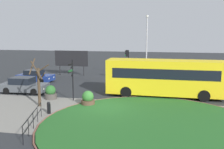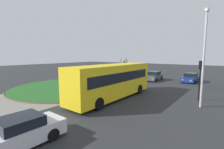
{
  "view_description": "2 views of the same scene",
  "coord_description": "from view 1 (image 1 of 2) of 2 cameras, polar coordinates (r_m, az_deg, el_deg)",
  "views": [
    {
      "loc": [
        4.27,
        -18.62,
        5.74
      ],
      "look_at": [
        0.1,
        2.1,
        2.29
      ],
      "focal_mm": 40.97,
      "sensor_mm": 36.0,
      "label": 1
    },
    {
      "loc": [
        16.52,
        13.53,
        4.23
      ],
      "look_at": [
        0.91,
        1.84,
        1.82
      ],
      "focal_mm": 24.98,
      "sensor_mm": 36.0,
      "label": 2
    }
  ],
  "objects": [
    {
      "name": "grass_kerb_ring",
      "position": [
        16.41,
        8.95,
        -11.11
      ],
      "size": [
        14.34,
        14.34,
        0.11
      ],
      "primitive_type": "torus",
      "color": "brown",
      "rests_on": "ground"
    },
    {
      "name": "billboard_left",
      "position": [
        35.12,
        -9.05,
        3.49
      ],
      "size": [
        4.71,
        0.24,
        3.38
      ],
      "rotation": [
        0.0,
        0.0,
        -0.02
      ],
      "color": "black",
      "rests_on": "ground"
    },
    {
      "name": "car_far_lane",
      "position": [
        31.65,
        -16.76,
        -0.38
      ],
      "size": [
        4.3,
        2.18,
        1.43
      ],
      "rotation": [
        0.0,
        0.0,
        -0.07
      ],
      "color": "navy",
      "rests_on": "ground"
    },
    {
      "name": "traffic_light_near",
      "position": [
        30.52,
        3.43,
        3.61
      ],
      "size": [
        0.48,
        0.31,
        3.73
      ],
      "rotation": [
        0.0,
        0.0,
        3.36
      ],
      "color": "black",
      "rests_on": "ground"
    },
    {
      "name": "ground",
      "position": [
        19.95,
        -1.49,
        -7.46
      ],
      "size": [
        120.0,
        120.0,
        0.0
      ],
      "primitive_type": "plane",
      "color": "#282B2D"
    },
    {
      "name": "railing_grass_edge",
      "position": [
        16.27,
        -17.19,
        -9.35
      ],
      "size": [
        1.22,
        4.41,
        1.02
      ],
      "rotation": [
        0.0,
        0.0,
        4.98
      ],
      "color": "black",
      "rests_on": "ground"
    },
    {
      "name": "sidewalk_paving",
      "position": [
        18.22,
        -2.81,
        -9.07
      ],
      "size": [
        32.0,
        8.27,
        0.02
      ],
      "primitive_type": "cube",
      "color": "gray",
      "rests_on": "ground"
    },
    {
      "name": "planter_kerbside",
      "position": [
        20.64,
        -5.41,
        -5.43
      ],
      "size": [
        1.1,
        1.1,
        1.17
      ],
      "color": "brown",
      "rests_on": "ground"
    },
    {
      "name": "car_trailing",
      "position": [
        26.23,
        -19.08,
        -2.35
      ],
      "size": [
        4.55,
        2.01,
        1.51
      ],
      "rotation": [
        0.0,
        0.0,
        0.04
      ],
      "color": "#474C51",
      "rests_on": "ground"
    },
    {
      "name": "signpost_directional",
      "position": [
        21.69,
        -8.87,
        -0.5
      ],
      "size": [
        0.38,
        0.74,
        3.55
      ],
      "color": "black",
      "rests_on": "ground"
    },
    {
      "name": "bus_yellow",
      "position": [
        23.56,
        11.62,
        -0.59
      ],
      "size": [
        10.44,
        2.67,
        3.33
      ],
      "rotation": [
        0.0,
        0.0,
        3.12
      ],
      "color": "yellow",
      "rests_on": "ground"
    },
    {
      "name": "bollard_foreground",
      "position": [
        18.96,
        -13.92,
        -7.18
      ],
      "size": [
        0.26,
        0.26,
        0.9
      ],
      "color": "black",
      "rests_on": "ground"
    },
    {
      "name": "street_tree_bare",
      "position": [
        20.79,
        -16.04,
        -1.78
      ],
      "size": [
        1.23,
        1.23,
        3.76
      ],
      "color": "#423323",
      "rests_on": "ground"
    },
    {
      "name": "grass_island",
      "position": [
        16.41,
        8.95,
        -11.13
      ],
      "size": [
        14.03,
        14.03,
        0.1
      ],
      "primitive_type": "cylinder",
      "color": "#235B23",
      "rests_on": "ground"
    },
    {
      "name": "planter_near_signpost",
      "position": [
        23.06,
        -13.54,
        -4.0
      ],
      "size": [
        1.05,
        1.05,
        1.23
      ],
      "color": "#47423D",
      "rests_on": "ground"
    },
    {
      "name": "lamppost_tall",
      "position": [
        30.65,
        7.73,
        6.27
      ],
      "size": [
        0.32,
        0.32,
        7.78
      ],
      "color": "#B7B7BC",
      "rests_on": "ground"
    }
  ]
}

